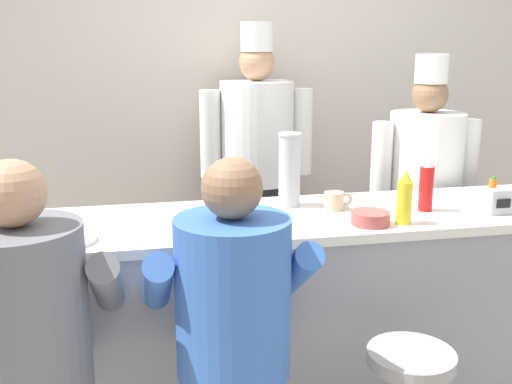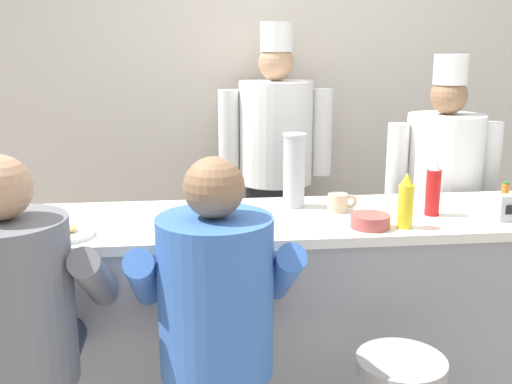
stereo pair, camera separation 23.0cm
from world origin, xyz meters
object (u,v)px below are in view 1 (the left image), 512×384
(mustard_bottle_yellow, at_px, (404,199))
(diner_seated_blue, at_px, (232,306))
(napkin_dispenser_chrome, at_px, (499,202))
(diner_seated_grey, at_px, (27,321))
(cook_in_whites_far, at_px, (424,188))
(breakfast_plate, at_px, (64,239))
(hot_sauce_bottle_orange, at_px, (492,192))
(ketchup_bottle_red, at_px, (426,185))
(cereal_bowl, at_px, (370,218))
(coffee_mug_tan, at_px, (335,201))
(cup_stack_steel, at_px, (290,170))
(cook_in_whites_near, at_px, (257,157))

(mustard_bottle_yellow, relative_size, diner_seated_blue, 0.17)
(mustard_bottle_yellow, xyz_separation_m, napkin_dispenser_chrome, (0.48, 0.05, -0.05))
(diner_seated_grey, relative_size, cook_in_whites_far, 0.83)
(breakfast_plate, height_order, napkin_dispenser_chrome, napkin_dispenser_chrome)
(hot_sauce_bottle_orange, relative_size, diner_seated_blue, 0.10)
(mustard_bottle_yellow, bearing_deg, cook_in_whites_far, 57.74)
(breakfast_plate, bearing_deg, ketchup_bottle_red, 5.00)
(hot_sauce_bottle_orange, xyz_separation_m, cook_in_whites_far, (-0.02, 0.63, -0.13))
(mustard_bottle_yellow, height_order, breakfast_plate, mustard_bottle_yellow)
(cereal_bowl, relative_size, diner_seated_grey, 0.12)
(ketchup_bottle_red, xyz_separation_m, diner_seated_grey, (-1.63, -0.54, -0.24))
(breakfast_plate, height_order, cook_in_whites_far, cook_in_whites_far)
(coffee_mug_tan, distance_m, cup_stack_steel, 0.25)
(cook_in_whites_near, bearing_deg, mustard_bottle_yellow, -76.79)
(coffee_mug_tan, height_order, cup_stack_steel, cup_stack_steel)
(cook_in_whites_near, bearing_deg, cook_in_whites_far, -35.55)
(ketchup_bottle_red, xyz_separation_m, coffee_mug_tan, (-0.39, 0.10, -0.08))
(cup_stack_steel, height_order, napkin_dispenser_chrome, cup_stack_steel)
(cup_stack_steel, xyz_separation_m, cook_in_whites_near, (0.06, 1.03, -0.13))
(breakfast_plate, distance_m, cereal_bowl, 1.22)
(hot_sauce_bottle_orange, relative_size, coffee_mug_tan, 1.02)
(ketchup_bottle_red, relative_size, diner_seated_blue, 0.19)
(mustard_bottle_yellow, relative_size, hot_sauce_bottle_orange, 1.68)
(hot_sauce_bottle_orange, distance_m, diner_seated_blue, 1.44)
(napkin_dispenser_chrome, distance_m, diner_seated_blue, 1.35)
(mustard_bottle_yellow, distance_m, coffee_mug_tan, 0.35)
(diner_seated_blue, distance_m, cook_in_whites_near, 1.85)
(mustard_bottle_yellow, bearing_deg, diner_seated_blue, -154.71)
(diner_seated_blue, relative_size, cook_in_whites_near, 0.74)
(cup_stack_steel, distance_m, cook_in_whites_near, 1.04)
(hot_sauce_bottle_orange, xyz_separation_m, coffee_mug_tan, (-0.73, 0.09, -0.03))
(ketchup_bottle_red, height_order, cereal_bowl, ketchup_bottle_red)
(ketchup_bottle_red, xyz_separation_m, cook_in_whites_near, (-0.51, 1.24, -0.08))
(ketchup_bottle_red, height_order, coffee_mug_tan, ketchup_bottle_red)
(ketchup_bottle_red, height_order, cup_stack_steel, cup_stack_steel)
(coffee_mug_tan, xyz_separation_m, cook_in_whites_near, (-0.12, 1.14, -0.00))
(cup_stack_steel, bearing_deg, cook_in_whites_far, 25.60)
(breakfast_plate, xyz_separation_m, diner_seated_blue, (0.57, -0.40, -0.14))
(napkin_dispenser_chrome, bearing_deg, breakfast_plate, -179.41)
(hot_sauce_bottle_orange, distance_m, cereal_bowl, 0.68)
(mustard_bottle_yellow, relative_size, cook_in_whites_far, 0.14)
(cereal_bowl, xyz_separation_m, napkin_dispenser_chrome, (0.62, 0.03, 0.03))
(coffee_mug_tan, relative_size, cup_stack_steel, 0.40)
(hot_sauce_bottle_orange, height_order, cook_in_whites_far, cook_in_whites_far)
(napkin_dispenser_chrome, height_order, diner_seated_grey, diner_seated_grey)
(napkin_dispenser_chrome, bearing_deg, mustard_bottle_yellow, -173.97)
(ketchup_bottle_red, height_order, breakfast_plate, ketchup_bottle_red)
(napkin_dispenser_chrome, relative_size, diner_seated_grey, 0.08)
(breakfast_plate, xyz_separation_m, diner_seated_grey, (-0.08, -0.40, -0.14))
(coffee_mug_tan, height_order, diner_seated_blue, diner_seated_blue)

